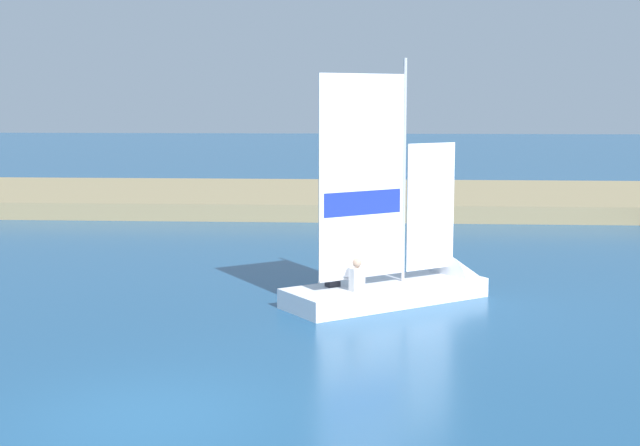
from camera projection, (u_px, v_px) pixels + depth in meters
ground_plane at (149, 418)px, 12.53m from camera, size 200.00×200.00×0.00m
shore_bank at (301, 198)px, 37.19m from camera, size 80.00×10.28×0.63m
sailboat at (417, 280)px, 20.01m from camera, size 5.01×4.19×5.74m
channel_buoy at (339, 253)px, 24.50m from camera, size 0.43×0.43×0.43m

